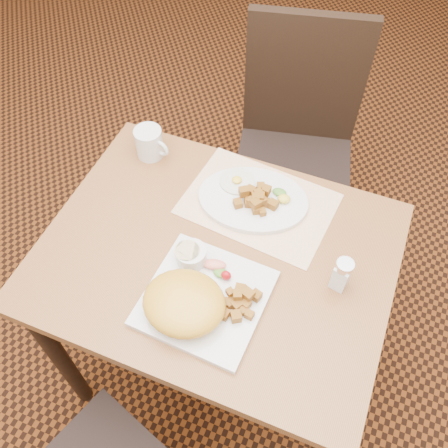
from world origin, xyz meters
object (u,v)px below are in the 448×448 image
(plate_square, at_px, (205,298))
(plate_oval, at_px, (253,200))
(chair_far, at_px, (296,139))
(coffee_mug, at_px, (150,143))
(salt_shaker, at_px, (342,274))
(table, at_px, (217,274))

(plate_square, height_order, plate_oval, plate_oval)
(chair_far, bearing_deg, coffee_mug, 39.33)
(chair_far, height_order, salt_shaker, chair_far)
(plate_square, bearing_deg, salt_shaker, 29.12)
(table, xyz_separation_m, coffee_mug, (-0.31, 0.25, 0.16))
(table, height_order, plate_square, plate_square)
(table, height_order, chair_far, chair_far)
(coffee_mug, bearing_deg, salt_shaker, -19.88)
(table, relative_size, plate_square, 3.21)
(table, relative_size, plate_oval, 2.96)
(plate_oval, relative_size, salt_shaker, 3.05)
(table, relative_size, chair_far, 0.93)
(plate_oval, xyz_separation_m, coffee_mug, (-0.35, 0.06, 0.04))
(chair_far, relative_size, plate_oval, 3.19)
(plate_oval, relative_size, coffee_mug, 2.72)
(table, height_order, salt_shaker, salt_shaker)
(chair_far, relative_size, salt_shaker, 9.70)
(chair_far, height_order, coffee_mug, chair_far)
(chair_far, height_order, plate_square, chair_far)
(table, relative_size, salt_shaker, 9.00)
(chair_far, xyz_separation_m, salt_shaker, (0.29, -0.67, 0.26))
(table, distance_m, plate_oval, 0.23)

